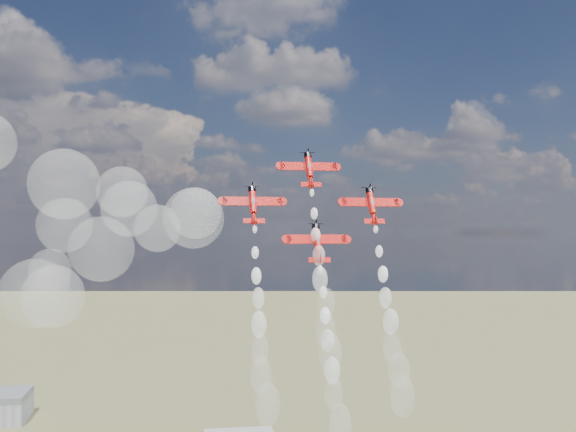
{
  "coord_description": "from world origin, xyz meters",
  "views": [
    {
      "loc": [
        -28.96,
        -151.37,
        86.76
      ],
      "look_at": [
        -2.34,
        3.62,
        90.7
      ],
      "focal_mm": 42.0,
      "sensor_mm": 36.0,
      "label": 1
    }
  ],
  "objects_px": {
    "plane_lead": "(309,169)",
    "plane_right": "(372,205)",
    "plane_slot": "(317,242)",
    "plane_left": "(253,204)"
  },
  "relations": [
    {
      "from": "plane_lead",
      "to": "plane_right",
      "type": "xyz_separation_m",
      "value": [
        14.27,
        -4.66,
        -8.83
      ]
    },
    {
      "from": "plane_right",
      "to": "plane_slot",
      "type": "bearing_deg",
      "value": -161.9
    },
    {
      "from": "plane_lead",
      "to": "plane_right",
      "type": "bearing_deg",
      "value": -18.1
    },
    {
      "from": "plane_slot",
      "to": "plane_right",
      "type": "bearing_deg",
      "value": 18.1
    },
    {
      "from": "plane_slot",
      "to": "plane_left",
      "type": "bearing_deg",
      "value": 161.9
    },
    {
      "from": "plane_right",
      "to": "plane_slot",
      "type": "height_order",
      "value": "plane_right"
    },
    {
      "from": "plane_lead",
      "to": "plane_right",
      "type": "relative_size",
      "value": 1.0
    },
    {
      "from": "plane_lead",
      "to": "plane_slot",
      "type": "xyz_separation_m",
      "value": [
        0.0,
        -9.33,
        -17.66
      ]
    },
    {
      "from": "plane_right",
      "to": "plane_slot",
      "type": "xyz_separation_m",
      "value": [
        -14.27,
        -4.66,
        -8.83
      ]
    },
    {
      "from": "plane_left",
      "to": "plane_lead",
      "type": "bearing_deg",
      "value": 18.1
    }
  ]
}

